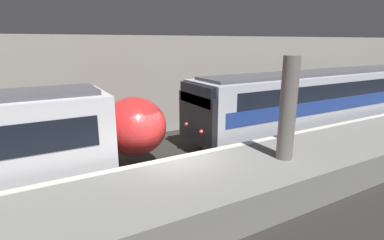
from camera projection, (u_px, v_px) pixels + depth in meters
name	position (u px, v px, depth m)	size (l,w,h in m)	color
ground_plane	(176.00, 186.00, 10.79)	(120.00, 120.00, 0.00)	#282623
platform	(201.00, 192.00, 9.15)	(40.00, 3.54, 1.16)	slate
station_rear_barrier	(121.00, 89.00, 15.46)	(50.00, 0.15, 5.35)	#9E998E
support_pillar_near	(288.00, 109.00, 9.87)	(0.55, 0.55, 3.47)	slate
train_boxy	(332.00, 99.00, 17.30)	(18.52, 2.93, 3.48)	black
person_waiting	(290.00, 119.00, 11.90)	(0.38, 0.24, 1.74)	#2D2D38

